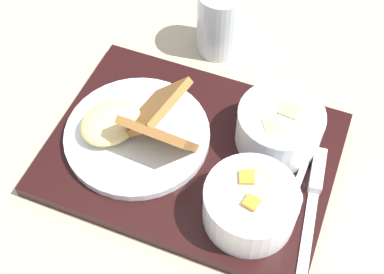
{
  "coord_description": "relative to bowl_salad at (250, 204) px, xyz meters",
  "views": [
    {
      "loc": [
        -0.18,
        0.38,
        0.63
      ],
      "look_at": [
        0.0,
        0.0,
        0.05
      ],
      "focal_mm": 50.0,
      "sensor_mm": 36.0,
      "label": 1
    }
  ],
  "objects": [
    {
      "name": "ground_plane",
      "position": [
        0.11,
        -0.06,
        -0.05
      ],
      "size": [
        4.0,
        4.0,
        0.0
      ],
      "primitive_type": "plane",
      "color": "tan"
    },
    {
      "name": "knife",
      "position": [
        -0.06,
        -0.08,
        -0.03
      ],
      "size": [
        0.05,
        0.19,
        0.02
      ],
      "rotation": [
        0.0,
        0.0,
        1.75
      ],
      "color": "silver",
      "rests_on": "serving_tray"
    },
    {
      "name": "glass_water",
      "position": [
        0.16,
        -0.28,
        -0.0
      ],
      "size": [
        0.07,
        0.07,
        0.11
      ],
      "color": "silver",
      "rests_on": "ground_plane"
    },
    {
      "name": "spoon",
      "position": [
        -0.04,
        -0.06,
        -0.03
      ],
      "size": [
        0.03,
        0.13,
        0.01
      ],
      "rotation": [
        0.0,
        0.0,
        1.59
      ],
      "color": "silver",
      "rests_on": "serving_tray"
    },
    {
      "name": "plate_main",
      "position": [
        0.19,
        -0.05,
        -0.02
      ],
      "size": [
        0.2,
        0.2,
        0.09
      ],
      "color": "silver",
      "rests_on": "serving_tray"
    },
    {
      "name": "bowl_salad",
      "position": [
        0.0,
        0.0,
        0.0
      ],
      "size": [
        0.12,
        0.12,
        0.06
      ],
      "color": "silver",
      "rests_on": "serving_tray"
    },
    {
      "name": "bowl_soup",
      "position": [
        0.01,
        -0.13,
        0.0
      ],
      "size": [
        0.12,
        0.12,
        0.06
      ],
      "color": "silver",
      "rests_on": "serving_tray"
    },
    {
      "name": "serving_tray",
      "position": [
        0.11,
        -0.06,
        -0.04
      ],
      "size": [
        0.41,
        0.31,
        0.02
      ],
      "color": "black",
      "rests_on": "ground_plane"
    }
  ]
}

